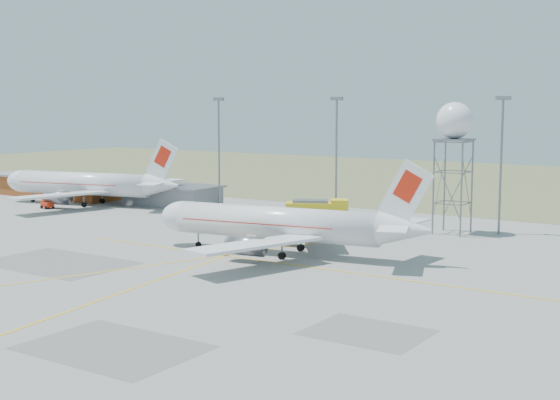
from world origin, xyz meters
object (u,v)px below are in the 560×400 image
Objects in this scene: airliner_main at (281,224)px; radar_tower at (453,160)px; fire_truck at (319,212)px; airliner_far at (86,184)px; baggage_tug at (47,205)px.

airliner_main is 31.19m from radar_tower.
radar_tower is 1.88× the size of fire_truck.
airliner_far is 71.55m from radar_tower.
radar_tower is (12.28, 27.79, 7.08)m from airliner_main.
radar_tower is at bearing -122.96° from airliner_main.
airliner_main is 15.52× the size of baggage_tug.
airliner_main is at bearing -113.84° from radar_tower.
radar_tower reaches higher than airliner_far.
fire_truck is at bearing 172.14° from airliner_far.
radar_tower is 75.27m from baggage_tug.
baggage_tug is at bearing 165.40° from fire_truck.
airliner_far is at bearing -28.27° from airliner_main.
fire_truck is (-9.20, 24.89, -2.01)m from airliner_main.
airliner_far is 8.61m from baggage_tug.
airliner_far is 49.59m from fire_truck.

